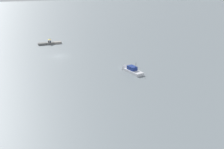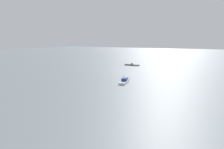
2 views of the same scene
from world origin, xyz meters
name	(u,v)px [view 1 (image 1 of 2)]	position (x,y,z in m)	size (l,w,h in m)	color
ground_plane	(60,56)	(0.00, 0.00, 0.00)	(500.00, 500.00, 0.00)	slate
seawall_pier	(50,43)	(0.00, -16.89, 0.35)	(8.17, 1.77, 0.70)	gray
person_seated_blue_left	(50,42)	(-0.23, -16.70, 0.96)	(0.46, 0.65, 0.73)	#1E2333
person_seated_dark_right	(49,42)	(0.33, -16.86, 0.96)	(0.46, 0.65, 0.73)	#1E2333
umbrella_open_yellow	(49,39)	(0.04, -16.82, 1.80)	(1.16, 1.16, 1.26)	black
motorboat_white_near	(131,70)	(-13.11, 21.51, 0.38)	(3.01, 6.72, 3.64)	silver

